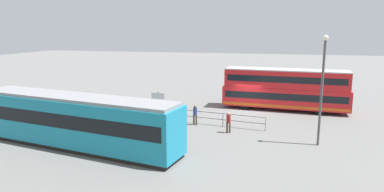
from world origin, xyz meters
TOP-DOWN VIEW (x-y plane):
  - ground_plane at (0.00, 0.00)m, footprint 160.00×160.00m
  - double_decker_bus at (-3.42, -1.75)m, footprint 11.81×3.25m
  - tram_yellow at (10.18, 12.35)m, footprint 15.37×5.20m
  - pedestrian_near_railing at (3.67, 5.45)m, footprint 0.37×0.37m
  - pedestrian_crossing at (0.74, 6.94)m, footprint 0.38×0.38m
  - pedestrian_railing at (1.42, 5.30)m, footprint 6.80×1.03m
  - info_sign at (7.04, 4.87)m, footprint 1.18×0.12m
  - street_lamp at (-5.49, 8.21)m, footprint 0.36×0.36m

SIDE VIEW (x-z plane):
  - ground_plane at x=0.00m, z-range 0.00..0.00m
  - pedestrian_railing at x=1.42m, z-range 0.19..1.27m
  - pedestrian_crossing at x=0.74m, z-range 0.11..1.71m
  - pedestrian_near_railing at x=3.67m, z-range 0.12..1.79m
  - info_sign at x=7.04m, z-range 0.50..3.01m
  - tram_yellow at x=10.18m, z-range 0.07..3.49m
  - double_decker_bus at x=-3.42m, z-range 0.05..3.99m
  - street_lamp at x=-5.49m, z-range 0.59..7.89m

